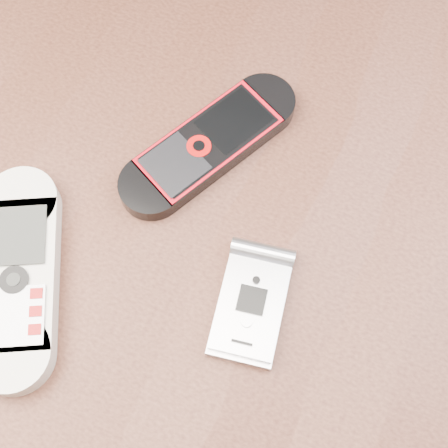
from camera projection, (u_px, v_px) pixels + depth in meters
ground at (222, 376)px, 1.18m from camera, size 4.00×4.00×0.00m
table at (219, 269)px, 0.58m from camera, size 1.20×0.80×0.75m
nokia_white at (18, 275)px, 0.46m from camera, size 0.13×0.18×0.02m
nokia_black_red at (209, 144)px, 0.50m from camera, size 0.12×0.17×0.02m
motorola_razr at (251, 306)px, 0.45m from camera, size 0.06×0.10×0.01m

